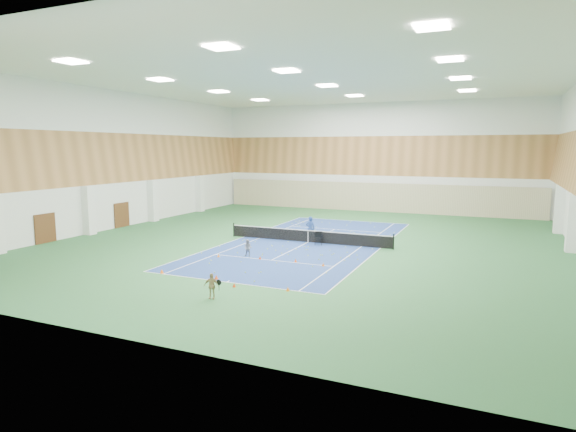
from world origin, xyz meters
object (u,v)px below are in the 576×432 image
at_px(child_court, 248,248).
at_px(tennis_net, 308,235).
at_px(coach, 310,229).
at_px(child_apron, 211,286).
at_px(ball_cart, 318,238).

bearing_deg(child_court, tennis_net, 65.55).
distance_m(coach, child_court, 6.94).
bearing_deg(tennis_net, child_apron, -86.90).
height_order(tennis_net, ball_cart, tennis_net).
bearing_deg(coach, tennis_net, 83.84).
distance_m(tennis_net, child_apron, 14.58).
bearing_deg(ball_cart, tennis_net, 131.75).
relative_size(coach, child_apron, 1.53).
distance_m(coach, child_apron, 15.32).
bearing_deg(child_court, child_apron, -79.43).
xyz_separation_m(tennis_net, child_court, (-1.90, -5.96, 0.01)).
bearing_deg(tennis_net, child_court, -107.67).
relative_size(tennis_net, ball_cart, 13.14).
distance_m(tennis_net, child_court, 6.26).
relative_size(tennis_net, coach, 6.82).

